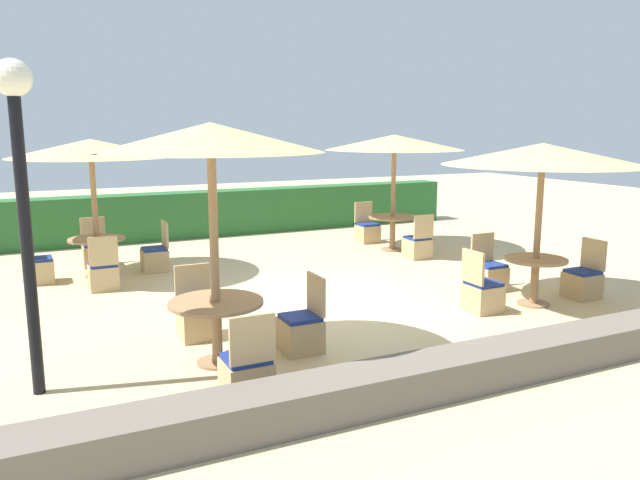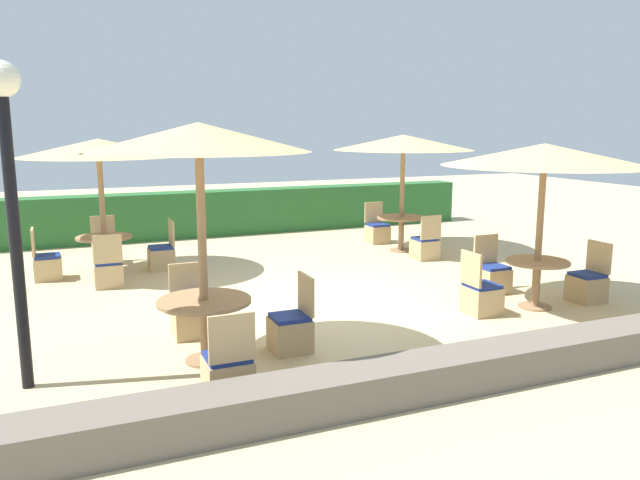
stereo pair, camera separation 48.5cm
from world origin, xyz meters
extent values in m
plane|color=#C6B284|center=(0.00, 0.00, 0.00)|extent=(40.00, 40.00, 0.00)
cube|color=#28602D|center=(0.00, 6.75, 0.55)|extent=(13.00, 0.70, 1.10)
cube|color=#6B6056|center=(0.00, -3.30, 0.19)|extent=(10.00, 0.56, 0.39)
cylinder|color=black|center=(-4.22, -1.54, 1.50)|extent=(0.12, 0.12, 3.00)
sphere|color=silver|center=(-4.22, -1.54, 3.14)|extent=(0.36, 0.36, 0.36)
cylinder|color=#93704C|center=(3.00, 3.21, 1.21)|extent=(0.10, 0.10, 2.42)
cone|color=tan|center=(3.00, 3.21, 2.34)|extent=(2.97, 2.97, 0.32)
cylinder|color=#93704C|center=(3.00, 3.21, 0.01)|extent=(0.48, 0.48, 0.03)
cylinder|color=#93704C|center=(3.00, 3.21, 0.36)|extent=(0.12, 0.12, 0.71)
cylinder|color=#93704C|center=(3.00, 3.21, 0.73)|extent=(1.05, 1.05, 0.04)
cube|color=tan|center=(2.97, 4.23, 0.20)|extent=(0.46, 0.46, 0.40)
cube|color=navy|center=(2.97, 4.23, 0.43)|extent=(0.42, 0.42, 0.05)
cube|color=tan|center=(2.97, 4.44, 0.69)|extent=(0.46, 0.04, 0.48)
cube|color=tan|center=(3.01, 2.27, 0.20)|extent=(0.46, 0.46, 0.40)
cube|color=navy|center=(3.01, 2.27, 0.43)|extent=(0.42, 0.42, 0.05)
cube|color=tan|center=(3.01, 2.06, 0.69)|extent=(0.46, 0.04, 0.48)
cylinder|color=#93704C|center=(-2.34, -1.55, 1.33)|extent=(0.10, 0.10, 2.65)
cone|color=tan|center=(-2.34, -1.55, 2.57)|extent=(2.49, 2.49, 0.32)
cylinder|color=#93704C|center=(-2.34, -1.55, 0.01)|extent=(0.48, 0.48, 0.03)
cylinder|color=#93704C|center=(-2.34, -1.55, 0.35)|extent=(0.12, 0.12, 0.70)
cylinder|color=#93704C|center=(-2.34, -1.55, 0.72)|extent=(1.08, 1.08, 0.04)
cube|color=tan|center=(-2.34, -2.59, 0.20)|extent=(0.46, 0.46, 0.40)
cube|color=navy|center=(-2.34, -2.59, 0.43)|extent=(0.42, 0.42, 0.05)
cube|color=tan|center=(-2.34, -2.80, 0.69)|extent=(0.46, 0.04, 0.48)
cube|color=tan|center=(-1.32, -1.60, 0.20)|extent=(0.46, 0.46, 0.40)
cube|color=navy|center=(-1.32, -1.60, 0.43)|extent=(0.42, 0.42, 0.05)
cube|color=tan|center=(-1.11, -1.60, 0.69)|extent=(0.04, 0.46, 0.48)
cube|color=tan|center=(-2.31, -0.60, 0.20)|extent=(0.46, 0.46, 0.40)
cube|color=navy|center=(-2.31, -0.60, 0.43)|extent=(0.42, 0.42, 0.05)
cube|color=tan|center=(-2.31, -0.39, 0.69)|extent=(0.46, 0.04, 0.48)
cylinder|color=#93704C|center=(2.70, -1.31, 1.18)|extent=(0.10, 0.10, 2.36)
cone|color=tan|center=(2.70, -1.31, 2.28)|extent=(2.94, 2.94, 0.32)
cylinder|color=#93704C|center=(2.70, -1.31, 0.01)|extent=(0.48, 0.48, 0.03)
cylinder|color=#93704C|center=(2.70, -1.31, 0.34)|extent=(0.12, 0.12, 0.68)
cylinder|color=#93704C|center=(2.70, -1.31, 0.70)|extent=(0.93, 0.93, 0.04)
cube|color=tan|center=(2.66, -0.35, 0.20)|extent=(0.46, 0.46, 0.40)
cube|color=navy|center=(2.66, -0.35, 0.43)|extent=(0.42, 0.42, 0.05)
cube|color=tan|center=(2.66, -0.14, 0.69)|extent=(0.46, 0.04, 0.48)
cube|color=tan|center=(3.67, -1.35, 0.20)|extent=(0.46, 0.46, 0.40)
cube|color=navy|center=(3.67, -1.35, 0.43)|extent=(0.42, 0.42, 0.05)
cube|color=tan|center=(3.88, -1.35, 0.69)|extent=(0.04, 0.46, 0.48)
cube|color=tan|center=(1.77, -1.26, 0.20)|extent=(0.46, 0.46, 0.40)
cube|color=navy|center=(1.77, -1.26, 0.43)|extent=(0.42, 0.42, 0.05)
cube|color=tan|center=(1.56, -1.26, 0.69)|extent=(0.04, 0.46, 0.48)
cylinder|color=#93704C|center=(-3.09, 3.43, 1.19)|extent=(0.10, 0.10, 2.38)
cone|color=tan|center=(-3.09, 3.43, 2.30)|extent=(2.81, 2.81, 0.32)
cylinder|color=#93704C|center=(-3.09, 3.43, 0.01)|extent=(0.48, 0.48, 0.03)
cylinder|color=#93704C|center=(-3.09, 3.43, 0.33)|extent=(0.12, 0.12, 0.67)
cylinder|color=#93704C|center=(-3.09, 3.43, 0.69)|extent=(1.00, 1.00, 0.04)
cube|color=tan|center=(-2.08, 3.43, 0.20)|extent=(0.46, 0.46, 0.40)
cube|color=navy|center=(-2.08, 3.43, 0.43)|extent=(0.42, 0.42, 0.05)
cube|color=tan|center=(-1.87, 3.43, 0.69)|extent=(0.04, 0.46, 0.48)
cube|color=tan|center=(-3.04, 4.36, 0.20)|extent=(0.46, 0.46, 0.40)
cube|color=navy|center=(-3.04, 4.36, 0.43)|extent=(0.42, 0.42, 0.05)
cube|color=tan|center=(-3.04, 4.57, 0.69)|extent=(0.46, 0.04, 0.48)
cube|color=tan|center=(-4.06, 3.38, 0.20)|extent=(0.46, 0.46, 0.40)
cube|color=navy|center=(-4.06, 3.38, 0.43)|extent=(0.42, 0.42, 0.05)
cube|color=tan|center=(-4.27, 3.38, 0.69)|extent=(0.04, 0.46, 0.48)
cube|color=tan|center=(-3.11, 2.46, 0.20)|extent=(0.46, 0.46, 0.40)
cube|color=navy|center=(-3.11, 2.46, 0.43)|extent=(0.42, 0.42, 0.05)
cube|color=tan|center=(-3.11, 2.25, 0.69)|extent=(0.46, 0.04, 0.48)
camera|label=1|loc=(-4.21, -8.20, 2.71)|focal=35.00mm
camera|label=2|loc=(-3.77, -8.40, 2.71)|focal=35.00mm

